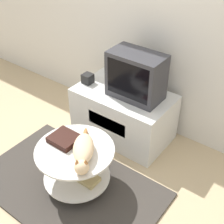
% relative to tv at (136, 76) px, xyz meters
% --- Properties ---
extents(ground_plane, '(12.00, 12.00, 0.00)m').
position_rel_tv_xyz_m(ground_plane, '(-0.07, -0.94, -0.76)').
color(ground_plane, tan).
extents(wall_back, '(8.00, 0.05, 2.60)m').
position_rel_tv_xyz_m(wall_back, '(-0.07, 0.37, 0.54)').
color(wall_back, silver).
rests_on(wall_back, ground_plane).
extents(rug, '(1.66, 1.03, 0.02)m').
position_rel_tv_xyz_m(rug, '(-0.07, -0.94, -0.75)').
color(rug, '#3D3833').
rests_on(rug, ground_plane).
extents(tv_stand, '(1.01, 0.59, 0.53)m').
position_rel_tv_xyz_m(tv_stand, '(-0.13, -0.01, -0.50)').
color(tv_stand, silver).
rests_on(tv_stand, ground_plane).
extents(tv, '(0.53, 0.31, 0.46)m').
position_rel_tv_xyz_m(tv, '(0.00, 0.00, 0.00)').
color(tv, '#333338').
rests_on(tv, tv_stand).
extents(speaker, '(0.10, 0.10, 0.10)m').
position_rel_tv_xyz_m(speaker, '(-0.55, -0.08, -0.18)').
color(speaker, black).
rests_on(speaker, tv_stand).
extents(coffee_table, '(0.68, 0.68, 0.42)m').
position_rel_tv_xyz_m(coffee_table, '(-0.02, -0.87, -0.49)').
color(coffee_table, '#B2B2B7').
rests_on(coffee_table, rug).
extents(dvd_box, '(0.24, 0.22, 0.05)m').
position_rel_tv_xyz_m(dvd_box, '(-0.17, -0.84, -0.30)').
color(dvd_box, black).
rests_on(dvd_box, coffee_table).
extents(cat, '(0.38, 0.47, 0.14)m').
position_rel_tv_xyz_m(cat, '(0.09, -0.89, -0.26)').
color(cat, beige).
rests_on(cat, coffee_table).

